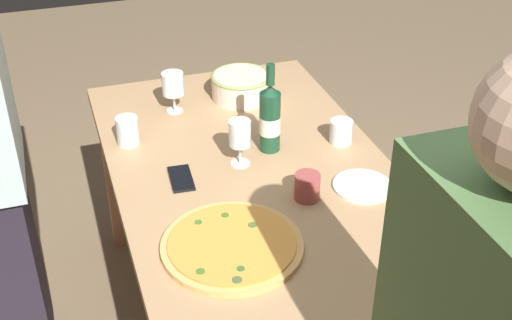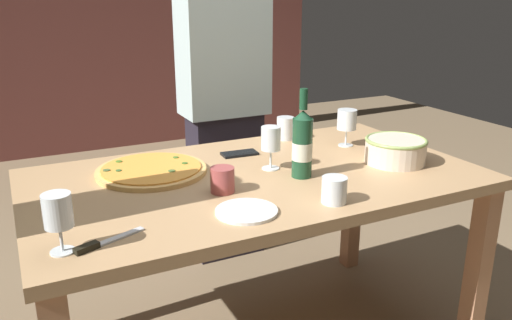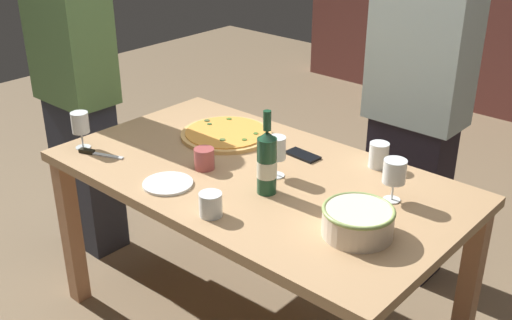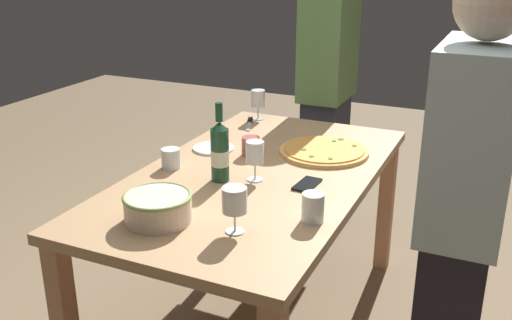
# 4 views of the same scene
# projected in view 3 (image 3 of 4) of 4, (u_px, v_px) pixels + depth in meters

# --- Properties ---
(dining_table) EXTENTS (1.60, 0.90, 0.75)m
(dining_table) POSITION_uv_depth(u_px,v_px,m) (256.00, 194.00, 2.44)
(dining_table) COLOR tan
(dining_table) RESTS_ON ground
(pizza) EXTENTS (0.40, 0.40, 0.03)m
(pizza) POSITION_uv_depth(u_px,v_px,m) (226.00, 134.00, 2.72)
(pizza) COLOR #E4AE61
(pizza) RESTS_ON dining_table
(serving_bowl) EXTENTS (0.23, 0.23, 0.10)m
(serving_bowl) POSITION_uv_depth(u_px,v_px,m) (358.00, 220.00, 1.97)
(serving_bowl) COLOR beige
(serving_bowl) RESTS_ON dining_table
(wine_bottle) EXTENTS (0.07, 0.07, 0.32)m
(wine_bottle) POSITION_uv_depth(u_px,v_px,m) (267.00, 162.00, 2.20)
(wine_bottle) COLOR #1A452B
(wine_bottle) RESTS_ON dining_table
(wine_glass_near_pizza) EXTENTS (0.07, 0.07, 0.16)m
(wine_glass_near_pizza) POSITION_uv_depth(u_px,v_px,m) (80.00, 125.00, 2.56)
(wine_glass_near_pizza) COLOR white
(wine_glass_near_pizza) RESTS_ON dining_table
(wine_glass_by_bottle) EXTENTS (0.08, 0.08, 0.16)m
(wine_glass_by_bottle) POSITION_uv_depth(u_px,v_px,m) (394.00, 173.00, 2.15)
(wine_glass_by_bottle) COLOR white
(wine_glass_by_bottle) RESTS_ON dining_table
(wine_glass_far_left) EXTENTS (0.07, 0.07, 0.16)m
(wine_glass_far_left) POSITION_uv_depth(u_px,v_px,m) (276.00, 149.00, 2.33)
(wine_glass_far_left) COLOR white
(wine_glass_far_left) RESTS_ON dining_table
(cup_amber) EXTENTS (0.08, 0.08, 0.10)m
(cup_amber) POSITION_uv_depth(u_px,v_px,m) (379.00, 155.00, 2.42)
(cup_amber) COLOR white
(cup_amber) RESTS_ON dining_table
(cup_ceramic) EXTENTS (0.08, 0.08, 0.08)m
(cup_ceramic) POSITION_uv_depth(u_px,v_px,m) (204.00, 159.00, 2.41)
(cup_ceramic) COLOR #A74948
(cup_ceramic) RESTS_ON dining_table
(cup_spare) EXTENTS (0.08, 0.08, 0.08)m
(cup_spare) POSITION_uv_depth(u_px,v_px,m) (211.00, 204.00, 2.09)
(cup_spare) COLOR white
(cup_spare) RESTS_ON dining_table
(side_plate) EXTENTS (0.19, 0.19, 0.01)m
(side_plate) POSITION_uv_depth(u_px,v_px,m) (168.00, 184.00, 2.30)
(side_plate) COLOR white
(side_plate) RESTS_ON dining_table
(cell_phone) EXTENTS (0.15, 0.08, 0.01)m
(cell_phone) POSITION_uv_depth(u_px,v_px,m) (303.00, 155.00, 2.53)
(cell_phone) COLOR black
(cell_phone) RESTS_ON dining_table
(pizza_knife) EXTENTS (0.20, 0.09, 0.02)m
(pizza_knife) POSITION_uv_depth(u_px,v_px,m) (95.00, 153.00, 2.55)
(pizza_knife) COLOR silver
(pizza_knife) RESTS_ON dining_table
(person_host) EXTENTS (0.43, 0.24, 1.58)m
(person_host) POSITION_uv_depth(u_px,v_px,m) (415.00, 117.00, 2.80)
(person_host) COLOR #241F2A
(person_host) RESTS_ON ground
(person_guest_left) EXTENTS (0.39, 0.24, 1.62)m
(person_guest_left) POSITION_uv_depth(u_px,v_px,m) (77.00, 95.00, 2.99)
(person_guest_left) COLOR #2A2E3C
(person_guest_left) RESTS_ON ground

